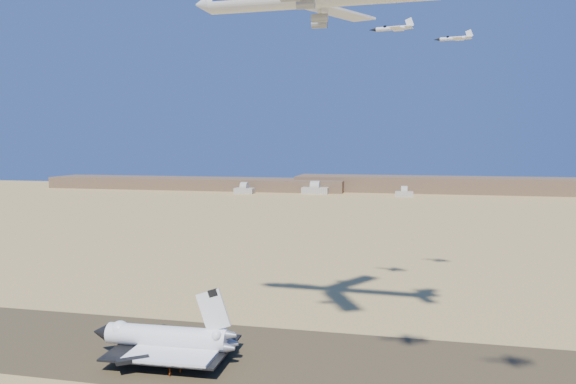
% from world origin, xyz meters
% --- Properties ---
extents(ground, '(1200.00, 1200.00, 0.00)m').
position_xyz_m(ground, '(0.00, 0.00, 0.00)').
color(ground, tan).
rests_on(ground, ground).
extents(runway, '(600.00, 50.00, 0.06)m').
position_xyz_m(runway, '(0.00, 0.00, 0.03)').
color(runway, '#4D4126').
rests_on(runway, ground).
extents(ridgeline, '(960.00, 90.00, 18.00)m').
position_xyz_m(ridgeline, '(65.32, 527.31, 7.63)').
color(ridgeline, brown).
rests_on(ridgeline, ground).
extents(hangars, '(200.50, 29.50, 30.00)m').
position_xyz_m(hangars, '(-64.00, 478.43, 4.83)').
color(hangars, '#B5AFA0').
rests_on(hangars, ground).
extents(shuttle, '(41.76, 26.24, 20.59)m').
position_xyz_m(shuttle, '(-14.84, -6.37, 5.53)').
color(shuttle, white).
rests_on(shuttle, runway).
extents(crew_a, '(0.52, 0.73, 1.91)m').
position_xyz_m(crew_a, '(-7.02, -14.50, 1.01)').
color(crew_a, '#CE460C').
rests_on(crew_a, runway).
extents(crew_b, '(0.92, 1.05, 1.87)m').
position_xyz_m(crew_b, '(-8.81, -16.88, 0.99)').
color(crew_b, '#CE460C').
rests_on(crew_b, runway).
extents(crew_c, '(0.88, 1.08, 1.65)m').
position_xyz_m(crew_c, '(-10.08, -14.51, 0.88)').
color(crew_c, '#CE460C').
rests_on(crew_c, runway).
extents(chase_jet_d, '(14.83, 8.33, 3.72)m').
position_xyz_m(chase_jet_d, '(42.99, 47.00, 96.96)').
color(chase_jet_d, silver).
extents(chase_jet_e, '(13.84, 7.82, 3.48)m').
position_xyz_m(chase_jet_e, '(64.19, 72.19, 97.28)').
color(chase_jet_e, silver).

